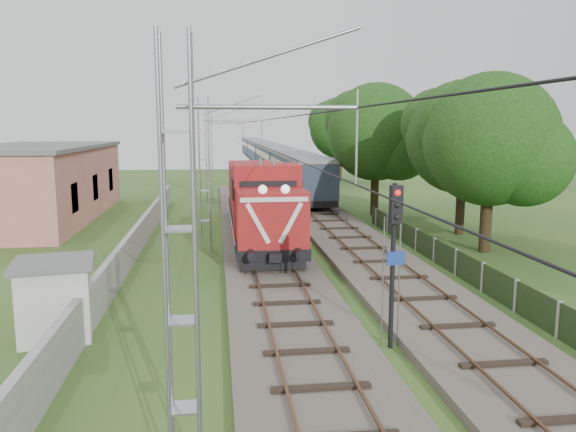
{
  "coord_description": "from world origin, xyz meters",
  "views": [
    {
      "loc": [
        -2.37,
        -17.35,
        6.48
      ],
      "look_at": [
        1.03,
        9.3,
        2.2
      ],
      "focal_mm": 35.0,
      "sensor_mm": 36.0,
      "label": 1
    }
  ],
  "objects": [
    {
      "name": "ground",
      "position": [
        0.0,
        0.0,
        0.0
      ],
      "size": [
        140.0,
        140.0,
        0.0
      ],
      "primitive_type": "plane",
      "color": "#284D1C",
      "rests_on": "ground"
    },
    {
      "name": "track_main",
      "position": [
        0.0,
        7.0,
        0.18
      ],
      "size": [
        4.2,
        70.0,
        0.45
      ],
      "color": "#6B6054",
      "rests_on": "ground"
    },
    {
      "name": "track_side",
      "position": [
        5.0,
        20.0,
        0.18
      ],
      "size": [
        4.2,
        80.0,
        0.45
      ],
      "color": "#6B6054",
      "rests_on": "ground"
    },
    {
      "name": "catenary",
      "position": [
        -2.95,
        12.0,
        4.05
      ],
      "size": [
        3.31,
        70.0,
        8.0
      ],
      "color": "gray",
      "rests_on": "ground"
    },
    {
      "name": "boundary_wall",
      "position": [
        -6.5,
        12.0,
        0.75
      ],
      "size": [
        0.25,
        40.0,
        1.5
      ],
      "primitive_type": "cube",
      "color": "#9E9E99",
      "rests_on": "ground"
    },
    {
      "name": "station_building",
      "position": [
        -15.0,
        24.0,
        2.63
      ],
      "size": [
        8.4,
        20.4,
        5.22
      ],
      "color": "tan",
      "rests_on": "ground"
    },
    {
      "name": "fence",
      "position": [
        8.0,
        3.0,
        0.6
      ],
      "size": [
        0.12,
        32.0,
        1.2
      ],
      "color": "black",
      "rests_on": "ground"
    },
    {
      "name": "locomotive",
      "position": [
        0.0,
        14.69,
        2.35
      ],
      "size": [
        3.18,
        18.17,
        4.61
      ],
      "color": "black",
      "rests_on": "ground"
    },
    {
      "name": "coach_rake",
      "position": [
        5.0,
        67.34,
        2.5
      ],
      "size": [
        3.01,
        89.83,
        3.48
      ],
      "color": "black",
      "rests_on": "ground"
    },
    {
      "name": "signal_post",
      "position": [
        2.64,
        -2.13,
        3.37
      ],
      "size": [
        0.54,
        0.42,
        4.91
      ],
      "color": "black",
      "rests_on": "ground"
    },
    {
      "name": "relay_hut",
      "position": [
        -7.4,
        0.15,
        1.23
      ],
      "size": [
        2.74,
        2.74,
        2.44
      ],
      "color": "beige",
      "rests_on": "ground"
    },
    {
      "name": "tree_a",
      "position": [
        11.56,
        9.84,
        5.76
      ],
      "size": [
        7.13,
        6.79,
        9.24
      ],
      "color": "#322514",
      "rests_on": "ground"
    },
    {
      "name": "tree_b",
      "position": [
        12.36,
        14.72,
        5.78
      ],
      "size": [
        7.15,
        6.81,
        9.27
      ],
      "color": "#322514",
      "rests_on": "ground"
    },
    {
      "name": "tree_c",
      "position": [
        9.28,
        22.69,
        6.03
      ],
      "size": [
        7.45,
        7.1,
        9.66
      ],
      "color": "#322514",
      "rests_on": "ground"
    },
    {
      "name": "tree_d",
      "position": [
        12.52,
        49.24,
        6.25
      ],
      "size": [
        7.73,
        7.36,
        10.02
      ],
      "color": "#322514",
      "rests_on": "ground"
    }
  ]
}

